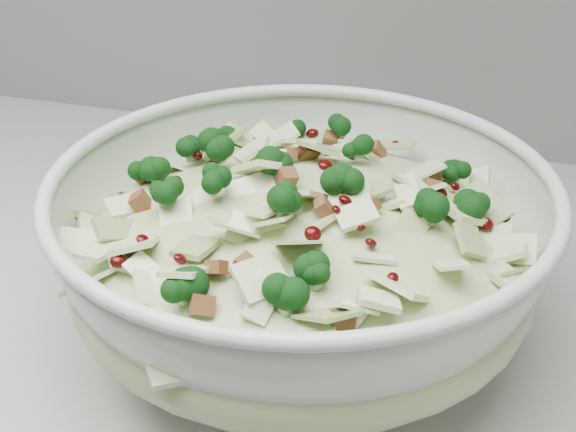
# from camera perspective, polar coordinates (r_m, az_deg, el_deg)

# --- Properties ---
(mixing_bowl) EXTENTS (0.46, 0.46, 0.14)m
(mixing_bowl) POSITION_cam_1_polar(r_m,az_deg,el_deg) (0.57, 0.94, -3.14)
(mixing_bowl) COLOR #B8CAB8
(mixing_bowl) RESTS_ON counter
(salad) EXTENTS (0.45, 0.45, 0.14)m
(salad) POSITION_cam_1_polar(r_m,az_deg,el_deg) (0.56, 0.96, -1.18)
(salad) COLOR #B9C788
(salad) RESTS_ON mixing_bowl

